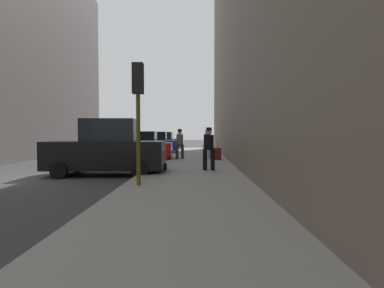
{
  "coord_description": "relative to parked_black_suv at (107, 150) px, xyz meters",
  "views": [
    {
      "loc": [
        6.24,
        -11.12,
        1.71
      ],
      "look_at": [
        5.97,
        4.88,
        1.1
      ],
      "focal_mm": 28.0,
      "sensor_mm": 36.0,
      "label": 1
    }
  ],
  "objects": [
    {
      "name": "parked_blue_sedan",
      "position": [
        0.0,
        12.11,
        -0.18
      ],
      "size": [
        4.27,
        2.19,
        1.79
      ],
      "color": "navy",
      "rests_on": "ground_plane"
    },
    {
      "name": "pedestrian_in_jeans",
      "position": [
        4.19,
        6.12,
        0.07
      ],
      "size": [
        0.5,
        0.4,
        1.71
      ],
      "color": "#728CB2",
      "rests_on": "sidewalk"
    },
    {
      "name": "sidewalk",
      "position": [
        3.35,
        -0.76,
        -0.96
      ],
      "size": [
        4.0,
        40.0,
        0.15
      ],
      "primitive_type": "cube",
      "color": "gray",
      "rests_on": "ground_plane"
    },
    {
      "name": "pedestrian_with_beanie",
      "position": [
        2.55,
        5.99,
        0.1
      ],
      "size": [
        0.52,
        0.44,
        1.78
      ],
      "color": "#333338",
      "rests_on": "sidewalk"
    },
    {
      "name": "parked_dark_green_sedan",
      "position": [
        0.0,
        17.97,
        -0.18
      ],
      "size": [
        4.25,
        2.16,
        1.79
      ],
      "color": "#193828",
      "rests_on": "ground_plane"
    },
    {
      "name": "duffel_bag",
      "position": [
        2.15,
        0.55,
        -0.74
      ],
      "size": [
        0.32,
        0.44,
        0.28
      ],
      "color": "black",
      "rests_on": "sidewalk"
    },
    {
      "name": "parked_red_hatchback",
      "position": [
        0.0,
        6.09,
        -0.18
      ],
      "size": [
        4.26,
        2.16,
        1.79
      ],
      "color": "#B2191E",
      "rests_on": "ground_plane"
    },
    {
      "name": "pedestrian_with_fedora",
      "position": [
        4.08,
        0.51,
        0.1
      ],
      "size": [
        0.5,
        0.41,
        1.78
      ],
      "color": "black",
      "rests_on": "sidewalk"
    },
    {
      "name": "ground_plane",
      "position": [
        -2.65,
        -0.76,
        -1.03
      ],
      "size": [
        120.0,
        120.0,
        0.0
      ],
      "primitive_type": "plane",
      "color": "#38383A"
    },
    {
      "name": "rolling_suitcase",
      "position": [
        4.76,
        5.39,
        -0.54
      ],
      "size": [
        0.42,
        0.6,
        1.04
      ],
      "color": "#591414",
      "rests_on": "sidewalk"
    },
    {
      "name": "traffic_light",
      "position": [
        1.85,
        -3.07,
        1.73
      ],
      "size": [
        0.32,
        0.32,
        3.6
      ],
      "color": "#514C0F",
      "rests_on": "sidewalk"
    },
    {
      "name": "parked_black_suv",
      "position": [
        0.0,
        0.0,
        0.0
      ],
      "size": [
        4.64,
        2.15,
        2.25
      ],
      "color": "black",
      "rests_on": "ground_plane"
    },
    {
      "name": "fire_hydrant",
      "position": [
        1.8,
        4.92,
        -0.54
      ],
      "size": [
        0.42,
        0.22,
        0.7
      ],
      "color": "red",
      "rests_on": "sidewalk"
    }
  ]
}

